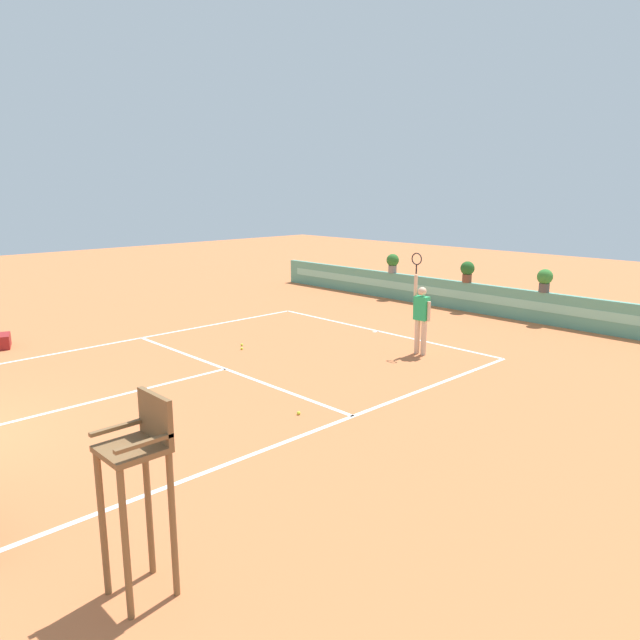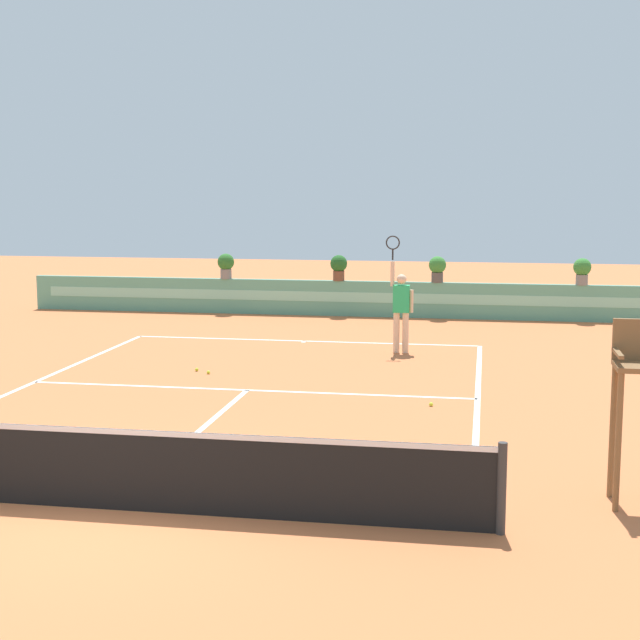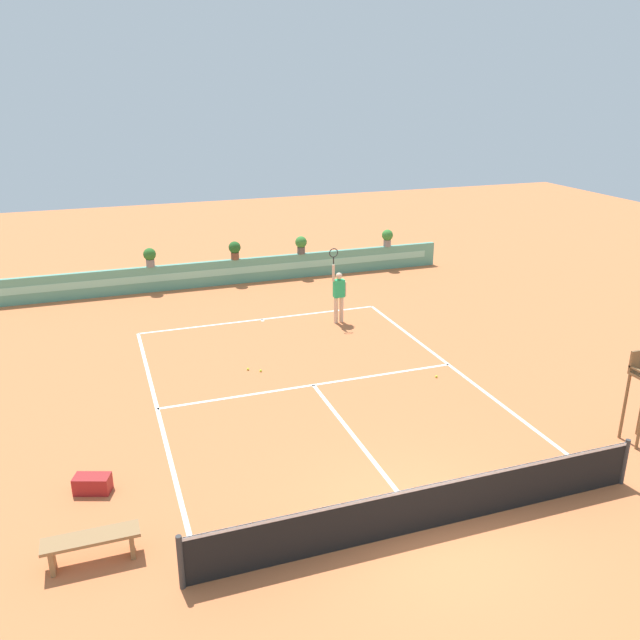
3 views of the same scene
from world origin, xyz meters
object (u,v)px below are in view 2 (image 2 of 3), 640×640
Objects in this scene: potted_plant_left at (226,264)px; potted_plant_centre at (339,266)px; tennis_player at (401,306)px; tennis_ball_mid_court at (208,372)px; umpire_chair at (640,390)px; tennis_ball_near_baseline at (197,370)px; potted_plant_right at (437,268)px; potted_plant_far_right at (582,270)px; tennis_ball_by_sideline at (431,404)px.

potted_plant_left and potted_plant_centre have the same top height.
tennis_player reaches higher than tennis_ball_mid_court.
tennis_player is 3.57× the size of potted_plant_centre.
umpire_chair is 31.47× the size of tennis_ball_near_baseline.
potted_plant_right is (0.50, 5.64, 0.36)m from tennis_player.
umpire_chair is 0.83× the size of tennis_player.
tennis_ball_mid_court is 0.09× the size of potted_plant_left.
potted_plant_right is at bearing 180.00° from potted_plant_far_right.
potted_plant_left is at bearing 101.67° from tennis_ball_near_baseline.
tennis_player is at bearing -127.88° from potted_plant_far_right.
tennis_player is 38.01× the size of tennis_ball_mid_court.
potted_plant_left is at bearing 121.43° from tennis_ball_by_sideline.
potted_plant_far_right is (4.39, 5.64, 0.36)m from tennis_player.
potted_plant_right is at bearing 101.50° from umpire_chair.
potted_plant_right is 1.00× the size of potted_plant_centre.
potted_plant_far_right is 3.88m from potted_plant_right.
tennis_ball_near_baseline is 0.09× the size of potted_plant_centre.
tennis_ball_mid_court is at bearing -76.68° from potted_plant_left.
tennis_player is 38.01× the size of tennis_ball_by_sideline.
tennis_ball_near_baseline is 0.38m from tennis_ball_mid_court.
potted_plant_far_right is at bearing 47.76° from tennis_ball_mid_court.
potted_plant_centre is at bearing 106.84° from tennis_ball_by_sideline.
tennis_ball_mid_court is 0.09× the size of potted_plant_far_right.
potted_plant_centre is at bearing 81.91° from tennis_ball_mid_court.
tennis_ball_by_sideline is (0.97, -5.03, -1.02)m from tennis_player.
tennis_ball_near_baseline is at bearing 155.14° from tennis_ball_by_sideline.
tennis_player is at bearing -95.09° from potted_plant_right.
potted_plant_right is 2.77m from potted_plant_centre.
tennis_ball_by_sideline is 12.58m from potted_plant_left.
potted_plant_far_right is at bearing 72.22° from tennis_ball_by_sideline.
umpire_chair is at bearing -93.05° from potted_plant_far_right.
tennis_ball_by_sideline is 10.77m from potted_plant_right.
potted_plant_centre reaches higher than tennis_ball_mid_court.
potted_plant_right is (-3.88, 0.00, 0.00)m from potted_plant_far_right.
umpire_chair is 2.96× the size of potted_plant_centre.
tennis_player reaches higher than tennis_ball_near_baseline.
tennis_player is at bearing 100.87° from tennis_ball_by_sideline.
tennis_ball_near_baseline is 0.09× the size of potted_plant_right.
potted_plant_far_right is at bearing 0.00° from potted_plant_right.
potted_plant_left is (-9.94, 0.00, 0.00)m from potted_plant_far_right.
tennis_ball_near_baseline is at bearing 137.92° from umpire_chair.
tennis_ball_near_baseline and tennis_ball_by_sideline have the same top height.
tennis_player is at bearing 41.03° from tennis_ball_mid_court.
potted_plant_right is (4.31, 8.46, 1.38)m from tennis_ball_near_baseline.
tennis_ball_near_baseline and tennis_ball_mid_court have the same top height.
potted_plant_centre is (3.29, 0.00, 0.00)m from potted_plant_left.
potted_plant_centre is at bearing 79.65° from tennis_ball_near_baseline.
tennis_player reaches higher than potted_plant_far_right.
potted_plant_left reaches higher than tennis_ball_mid_court.
potted_plant_left reaches higher than tennis_ball_by_sideline.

